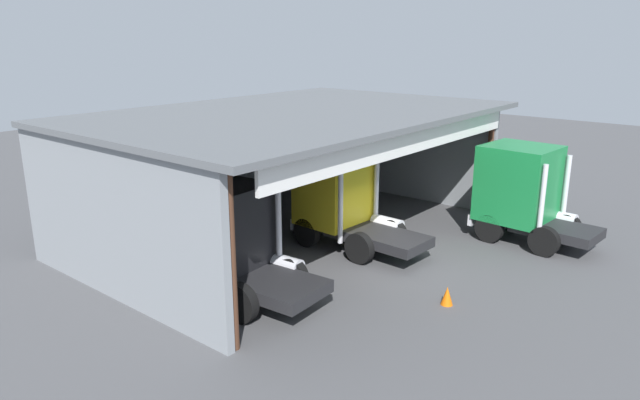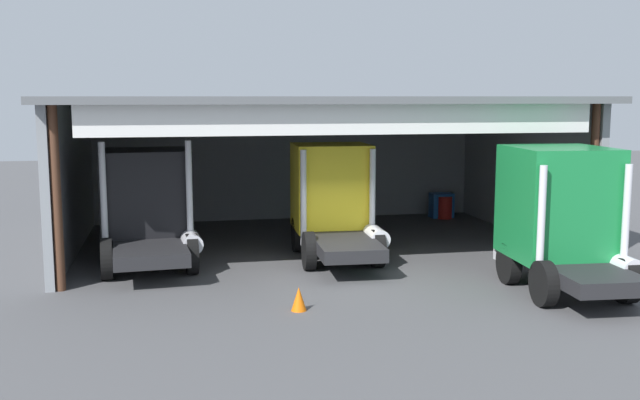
% 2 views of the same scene
% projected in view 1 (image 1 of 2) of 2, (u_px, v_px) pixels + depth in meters
% --- Properties ---
extents(ground_plane, '(80.00, 80.00, 0.00)m').
position_uv_depth(ground_plane, '(398.00, 263.00, 20.07)').
color(ground_plane, '#4C4C4F').
rests_on(ground_plane, ground).
extents(workshop_shed, '(15.99, 10.81, 4.91)m').
position_uv_depth(workshop_shed, '(274.00, 144.00, 22.68)').
color(workshop_shed, gray).
rests_on(workshop_shed, ground).
extents(truck_black_center_bay, '(2.96, 5.00, 3.70)m').
position_uv_depth(truck_black_center_bay, '(227.00, 238.00, 17.27)').
color(truck_black_center_bay, black).
rests_on(truck_black_center_bay, ground).
extents(truck_yellow_center_left_bay, '(2.53, 5.21, 3.45)m').
position_uv_depth(truck_yellow_center_left_bay, '(341.00, 199.00, 21.43)').
color(truck_yellow_center_left_bay, yellow).
rests_on(truck_yellow_center_left_bay, ground).
extents(truck_green_center_right_bay, '(2.63, 4.60, 3.64)m').
position_uv_depth(truck_green_center_right_bay, '(523.00, 191.00, 21.90)').
color(truck_green_center_right_bay, '#197F3D').
rests_on(truck_green_center_right_bay, ground).
extents(oil_drum, '(0.58, 0.58, 0.89)m').
position_uv_depth(oil_drum, '(321.00, 180.00, 29.80)').
color(oil_drum, '#B21E19').
rests_on(oil_drum, ground).
extents(tool_cart, '(0.90, 0.60, 1.00)m').
position_uv_depth(tool_cart, '(316.00, 178.00, 29.91)').
color(tool_cart, '#1E59A5').
rests_on(tool_cart, ground).
extents(traffic_cone, '(0.36, 0.36, 0.56)m').
position_uv_depth(traffic_cone, '(447.00, 296.00, 16.94)').
color(traffic_cone, orange).
rests_on(traffic_cone, ground).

